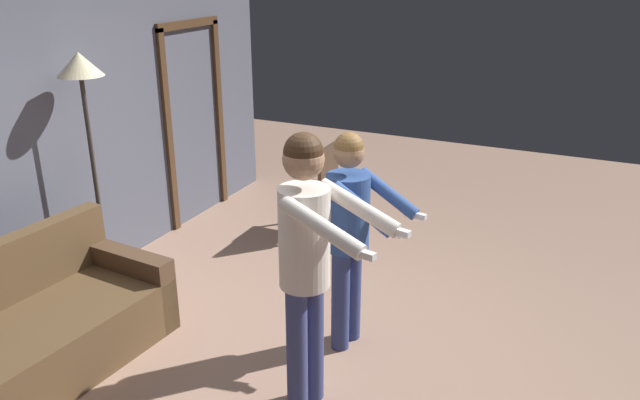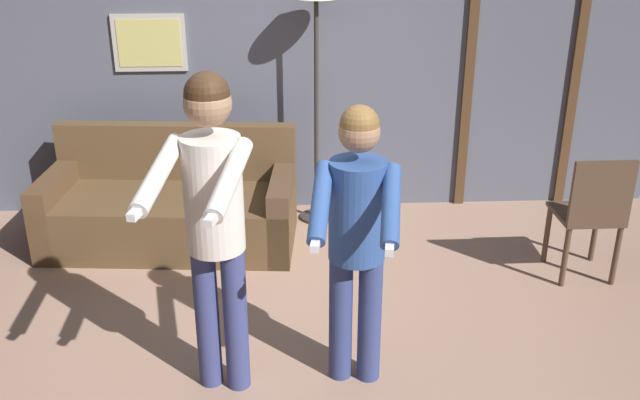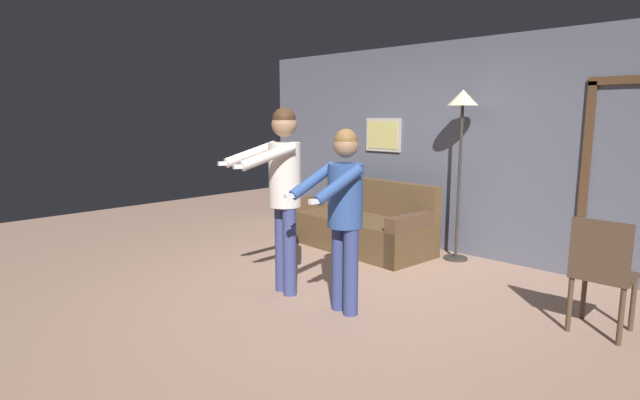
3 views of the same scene
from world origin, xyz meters
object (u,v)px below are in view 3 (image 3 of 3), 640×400
Objects in this scene: person_standing_left at (283,182)px; couch at (362,227)px; person_standing_right at (344,205)px; torchiere_lamp at (462,117)px; dining_chair_distant at (602,270)px.

couch is at bearing 106.14° from person_standing_left.
person_standing_right is at bearing 2.78° from person_standing_left.
person_standing_left is (-0.62, -2.21, -0.60)m from torchiere_lamp.
person_standing_left is at bearing -156.21° from dining_chair_distant.
person_standing_right reaches higher than couch.
person_standing_right is at bearing -148.76° from dining_chair_distant.
person_standing_left is 1.91× the size of dining_chair_distant.
person_standing_right is 1.72× the size of dining_chair_distant.
couch is 1.23× the size of person_standing_right.
couch is 2.07m from person_standing_left.
torchiere_lamp reaches higher than person_standing_left.
person_standing_right is 2.07m from dining_chair_distant.
torchiere_lamp is at bearing 148.78° from dining_chair_distant.
torchiere_lamp reaches higher than dining_chair_distant.
couch is 2.11× the size of dining_chair_distant.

